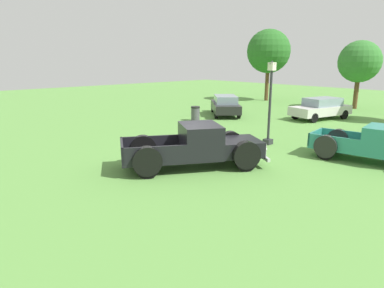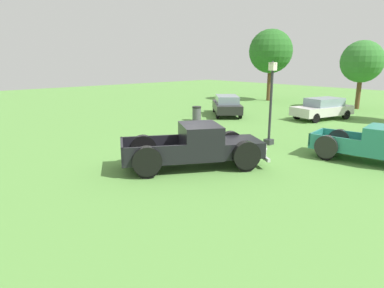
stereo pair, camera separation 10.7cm
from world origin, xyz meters
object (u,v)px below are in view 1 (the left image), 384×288
Objects in this scene: pickup_truck_foreground at (202,147)px; sedan_distant_b at (321,108)px; trash_can at (195,114)px; oak_tree_west at (360,62)px; sedan_distant_a at (225,105)px; oak_tree_center at (269,51)px; pickup_truck_behind_left at (384,146)px; lamp_post_near at (270,102)px.

sedan_distant_b is (-2.29, 13.36, -0.02)m from pickup_truck_foreground.
oak_tree_west is at bearing 71.33° from trash_can.
sedan_distant_a reaches higher than trash_can.
oak_tree_center reaches higher than sedan_distant_a.
sedan_distant_a is 11.92m from oak_tree_west.
trash_can is (-5.23, -6.77, -0.27)m from sedan_distant_b.
pickup_truck_foreground is 1.26× the size of sedan_distant_a.
oak_tree_center is (-11.33, 19.66, 3.92)m from pickup_truck_foreground.
sedan_distant_b is at bearing 33.25° from sedan_distant_a.
pickup_truck_behind_left is 16.81m from oak_tree_west.
oak_tree_west reaches higher than trash_can.
pickup_truck_foreground reaches higher than trash_can.
pickup_truck_foreground is 1.02× the size of oak_tree_west.
pickup_truck_behind_left is 21.62m from oak_tree_center.
pickup_truck_foreground is 0.82× the size of oak_tree_center.
oak_tree_center reaches higher than trash_can.
oak_tree_center reaches higher than pickup_truck_behind_left.
pickup_truck_behind_left is at bearing 7.67° from lamp_post_near.
oak_tree_center reaches higher than oak_tree_west.
sedan_distant_a is 0.81× the size of oak_tree_west.
pickup_truck_foreground is 10.01m from trash_can.
trash_can is (-11.99, 1.14, -0.22)m from pickup_truck_behind_left.
sedan_distant_a is at bearing -114.89° from oak_tree_west.
sedan_distant_a is 6.55m from sedan_distant_b.
oak_tree_west is 0.80× the size of oak_tree_center.
sedan_distant_b is at bearing 102.28° from lamp_post_near.
oak_tree_center is at bearing 109.81° from sedan_distant_a.
pickup_truck_foreground reaches higher than sedan_distant_b.
oak_tree_west reaches higher than sedan_distant_b.
oak_tree_west is 8.49m from oak_tree_center.
oak_tree_center is at bearing -176.10° from oak_tree_west.
pickup_truck_foreground is 5.85× the size of trash_can.
lamp_post_near is at bearing -53.74° from oak_tree_center.
pickup_truck_behind_left is 5.26× the size of trash_can.
sedan_distant_a is 11.23m from oak_tree_center.
sedan_distant_b is 8.87m from lamp_post_near.
sedan_distant_a is 0.65× the size of oak_tree_center.
sedan_distant_b is 4.83× the size of trash_can.
trash_can is at bearing -108.67° from oak_tree_west.
trash_can is at bearing -127.70° from sedan_distant_b.
trash_can is 14.25m from oak_tree_center.
pickup_truck_behind_left is 5.12m from lamp_post_near.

